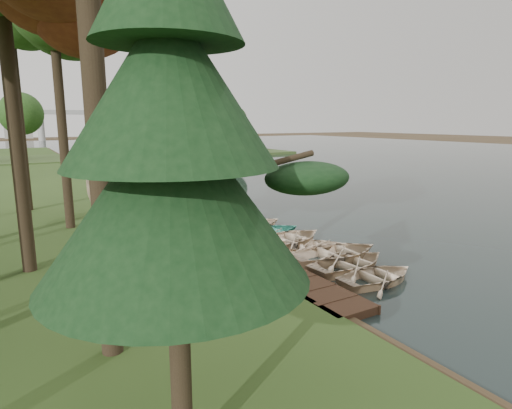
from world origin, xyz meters
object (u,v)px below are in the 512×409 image
boardwalk (229,246)px  rowboat_2 (335,251)px  rowboat_1 (350,261)px  stored_rowboat (99,206)px  rowboat_0 (378,274)px  pine_tree (172,135)px

boardwalk → rowboat_2: (2.85, -3.66, 0.31)m
rowboat_1 → stored_rowboat: (-6.26, 14.33, 0.27)m
boardwalk → stored_rowboat: size_ratio=4.34×
rowboat_0 → pine_tree: size_ratio=0.38×
rowboat_0 → rowboat_2: bearing=-6.9°
rowboat_2 → boardwalk: bearing=41.9°
rowboat_2 → pine_tree: bearing=131.2°
rowboat_2 → pine_tree: size_ratio=0.49×
boardwalk → stored_rowboat: bearing=110.9°
stored_rowboat → rowboat_1: bearing=-126.8°
stored_rowboat → pine_tree: pine_tree is taller
rowboat_1 → rowboat_2: rowboat_2 is taller
stored_rowboat → pine_tree: bearing=-157.4°
stored_rowboat → pine_tree: size_ratio=0.45×
rowboat_1 → pine_tree: (-8.75, -5.75, 4.93)m
boardwalk → rowboat_1: bearing=-61.3°
rowboat_0 → rowboat_1: (0.06, 1.48, 0.04)m
rowboat_0 → rowboat_2: size_ratio=0.78×
boardwalk → rowboat_2: bearing=-52.1°
rowboat_0 → pine_tree: (-8.68, -4.27, 4.97)m
rowboat_0 → rowboat_1: rowboat_1 is taller
rowboat_1 → stored_rowboat: bearing=18.6°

